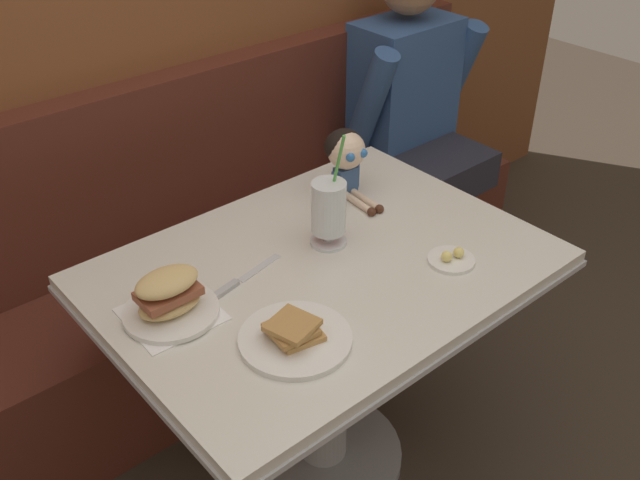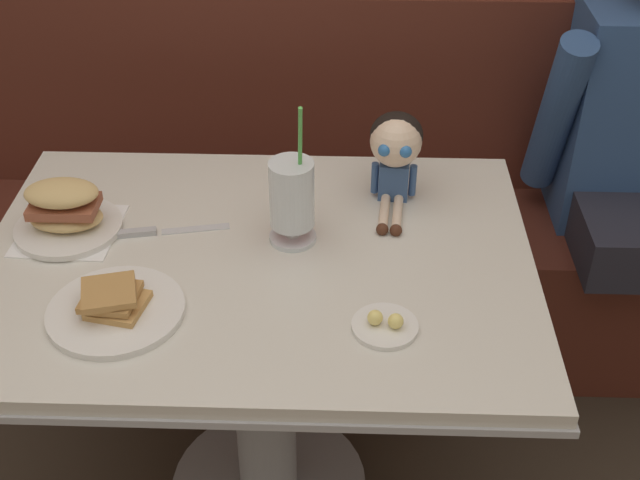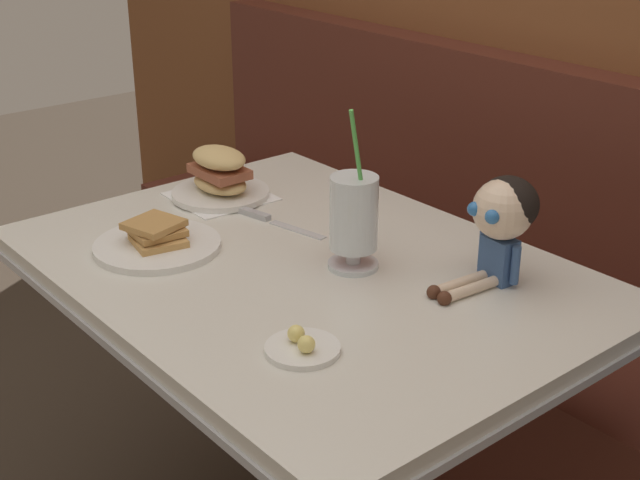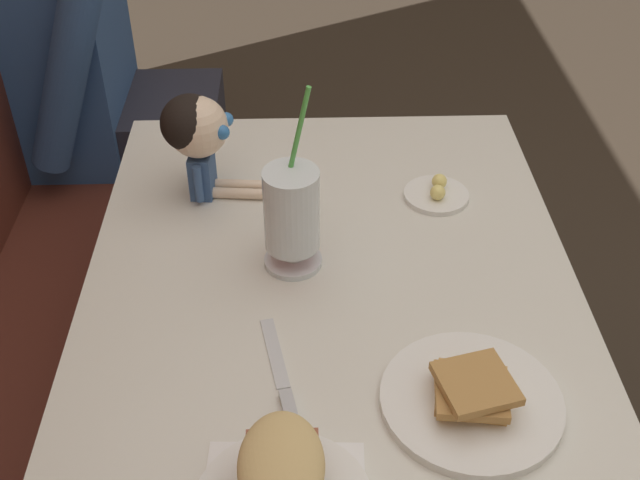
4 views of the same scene
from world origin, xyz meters
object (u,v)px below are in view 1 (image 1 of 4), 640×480
Objects in this scene: sandwich_plate at (169,299)px; seated_doll at (346,154)px; toast_plate at (296,337)px; milkshake_glass at (329,211)px; butter_saucer at (451,259)px; diner_patron at (410,99)px; butter_knife at (235,284)px.

sandwich_plate is 0.70m from seated_doll.
milkshake_glass reaches higher than toast_plate.
butter_saucer is 1.04m from diner_patron.
milkshake_glass is at bearing -1.62° from sandwich_plate.
seated_doll is (0.67, 0.15, 0.08)m from sandwich_plate.
butter_saucer is 0.45m from seated_doll.
milkshake_glass is at bearing -2.06° from butter_knife.
sandwich_plate is 0.18m from butter_knife.
diner_patron is at bearing 33.13° from toast_plate.
butter_knife is 0.54m from seated_doll.
diner_patron reaches higher than butter_knife.
diner_patron reaches higher than sandwich_plate.
sandwich_plate is 0.99× the size of seated_doll.
sandwich_plate is 0.70m from butter_saucer.
toast_plate is 1.14× the size of sandwich_plate.
toast_plate is 0.26m from butter_knife.
seated_doll is at bearing 38.30° from toast_plate.
butter_knife is at bearing -162.86° from seated_doll.
butter_saucer is at bearing -23.39° from sandwich_plate.
milkshake_glass is at bearing -141.82° from seated_doll.
milkshake_glass is at bearing -148.91° from diner_patron.
toast_plate reaches higher than butter_saucer.
sandwich_plate reaches higher than toast_plate.
seated_doll reaches higher than sandwich_plate.
seated_doll is at bearing 12.68° from sandwich_plate.
seated_doll is at bearing 86.01° from butter_saucer.
milkshake_glass reaches higher than butter_knife.
sandwich_plate is 1.83× the size of butter_saucer.
diner_patron is (1.32, 0.51, -0.04)m from sandwich_plate.
diner_patron is (0.68, 0.78, -0.01)m from butter_saucer.
milkshake_glass reaches higher than seated_doll.
butter_saucer is (0.18, -0.27, -0.09)m from milkshake_glass.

